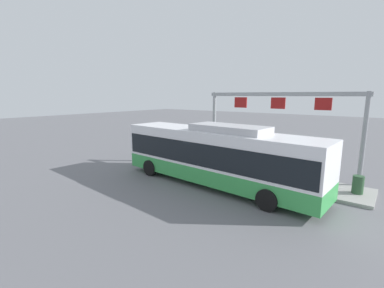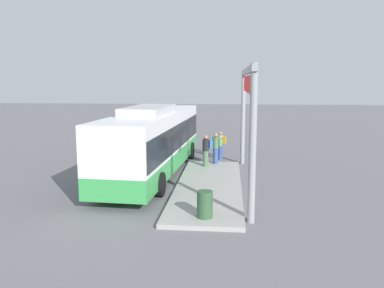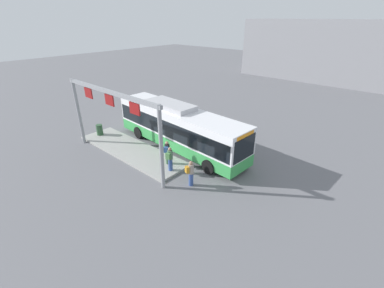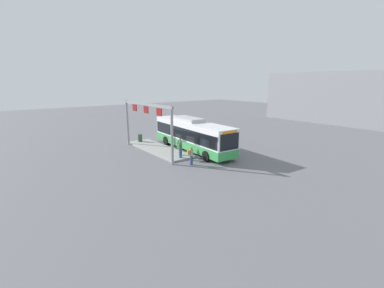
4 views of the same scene
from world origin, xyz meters
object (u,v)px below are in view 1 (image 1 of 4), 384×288
object	(u,v)px
person_waiting_near	(213,153)
person_waiting_mid	(219,156)
trash_bin	(358,185)
bus_main	(215,154)
person_boarding	(192,151)

from	to	relation	value
person_waiting_near	person_waiting_mid	distance (m)	0.92
person_waiting_near	trash_bin	world-z (taller)	person_waiting_near
bus_main	person_waiting_mid	size ratio (longest dim) A/B	7.21
bus_main	person_waiting_mid	xyz separation A→B (m)	(1.34, -2.53, -0.76)
person_waiting_near	person_waiting_mid	world-z (taller)	same
bus_main	person_waiting_near	world-z (taller)	bus_main
bus_main	person_waiting_mid	distance (m)	2.97
bus_main	person_waiting_near	xyz separation A→B (m)	(2.12, -3.03, -0.76)
person_boarding	person_waiting_near	xyz separation A→B (m)	(-1.97, 0.21, 0.16)
person_boarding	trash_bin	distance (m)	10.65
person_boarding	trash_bin	size ratio (longest dim) A/B	1.86
person_waiting_near	bus_main	bearing A→B (deg)	19.38
person_boarding	trash_bin	bearing A→B (deg)	107.73
person_boarding	person_waiting_near	bearing A→B (deg)	103.08
bus_main	trash_bin	world-z (taller)	bus_main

